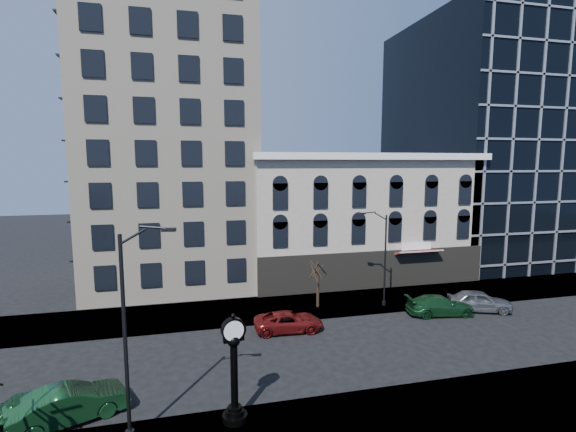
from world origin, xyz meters
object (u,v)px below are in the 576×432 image
object	(u,v)px
car_near_a	(40,406)
street_clock	(234,373)
street_lamp_near	(139,277)
car_near_b	(69,404)

from	to	relation	value
car_near_a	street_clock	bearing A→B (deg)	-114.40
street_clock	car_near_a	distance (m)	8.95
street_clock	car_near_a	xyz separation A→B (m)	(-8.51, 2.20, -1.66)
car_near_a	street_lamp_near	bearing A→B (deg)	-128.35
street_lamp_near	car_near_a	xyz separation A→B (m)	(-4.77, 2.58, -6.36)
street_clock	car_near_a	size ratio (longest dim) A/B	1.18
car_near_b	car_near_a	bearing A→B (deg)	52.88
street_lamp_near	car_near_b	distance (m)	7.52
street_clock	street_lamp_near	xyz separation A→B (m)	(-3.74, -0.38, 4.71)
street_lamp_near	street_clock	bearing A→B (deg)	15.36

